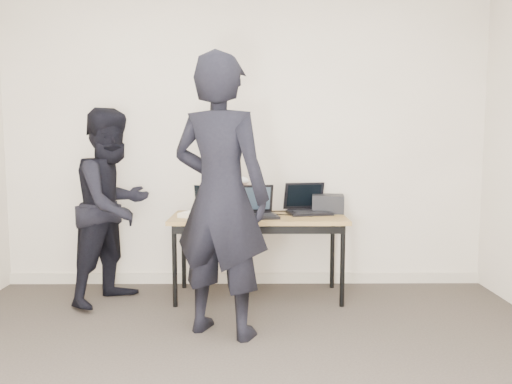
{
  "coord_description": "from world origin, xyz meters",
  "views": [
    {
      "loc": [
        0.07,
        -2.44,
        1.38
      ],
      "look_at": [
        0.1,
        1.6,
        0.95
      ],
      "focal_mm": 35.0,
      "sensor_mm": 36.0,
      "label": 1
    }
  ],
  "objects_px": {
    "laptop_center": "(256,210)",
    "laptop_right": "(307,206)",
    "person_typist": "(220,197)",
    "laptop_beige": "(205,210)",
    "equipment_box": "(328,204)",
    "leather_satchel": "(238,198)",
    "desk": "(258,223)",
    "person_observer": "(113,206)"
  },
  "relations": [
    {
      "from": "laptop_center",
      "to": "laptop_right",
      "type": "bearing_deg",
      "value": 13.12
    },
    {
      "from": "laptop_center",
      "to": "person_typist",
      "type": "bearing_deg",
      "value": -118.54
    },
    {
      "from": "laptop_beige",
      "to": "person_typist",
      "type": "bearing_deg",
      "value": -57.66
    },
    {
      "from": "equipment_box",
      "to": "person_typist",
      "type": "bearing_deg",
      "value": -131.69
    },
    {
      "from": "laptop_beige",
      "to": "leather_satchel",
      "type": "distance_m",
      "value": 0.37
    },
    {
      "from": "desk",
      "to": "leather_satchel",
      "type": "distance_m",
      "value": 0.34
    },
    {
      "from": "person_typist",
      "to": "equipment_box",
      "type": "bearing_deg",
      "value": -108.08
    },
    {
      "from": "laptop_beige",
      "to": "desk",
      "type": "bearing_deg",
      "value": 18.31
    },
    {
      "from": "laptop_beige",
      "to": "equipment_box",
      "type": "distance_m",
      "value": 1.11
    },
    {
      "from": "desk",
      "to": "laptop_right",
      "type": "xyz_separation_m",
      "value": [
        0.44,
        0.16,
        0.12
      ]
    },
    {
      "from": "desk",
      "to": "person_observer",
      "type": "bearing_deg",
      "value": -175.62
    },
    {
      "from": "desk",
      "to": "laptop_center",
      "type": "bearing_deg",
      "value": -117.06
    },
    {
      "from": "laptop_right",
      "to": "person_observer",
      "type": "height_order",
      "value": "person_observer"
    },
    {
      "from": "laptop_beige",
      "to": "equipment_box",
      "type": "xyz_separation_m",
      "value": [
        1.09,
        0.18,
        0.03
      ]
    },
    {
      "from": "laptop_beige",
      "to": "laptop_center",
      "type": "bearing_deg",
      "value": 12.28
    },
    {
      "from": "person_observer",
      "to": "leather_satchel",
      "type": "bearing_deg",
      "value": -44.42
    },
    {
      "from": "leather_satchel",
      "to": "person_observer",
      "type": "height_order",
      "value": "person_observer"
    },
    {
      "from": "person_typist",
      "to": "desk",
      "type": "bearing_deg",
      "value": -84.8
    },
    {
      "from": "laptop_center",
      "to": "person_typist",
      "type": "relative_size",
      "value": 0.2
    },
    {
      "from": "desk",
      "to": "laptop_beige",
      "type": "xyz_separation_m",
      "value": [
        -0.46,
        0.01,
        0.11
      ]
    },
    {
      "from": "leather_satchel",
      "to": "equipment_box",
      "type": "height_order",
      "value": "leather_satchel"
    },
    {
      "from": "laptop_beige",
      "to": "laptop_center",
      "type": "relative_size",
      "value": 1.08
    },
    {
      "from": "laptop_center",
      "to": "leather_satchel",
      "type": "bearing_deg",
      "value": 108.88
    },
    {
      "from": "laptop_right",
      "to": "laptop_center",
      "type": "bearing_deg",
      "value": -167.18
    },
    {
      "from": "laptop_beige",
      "to": "person_typist",
      "type": "xyz_separation_m",
      "value": [
        0.19,
        -0.83,
        0.21
      ]
    },
    {
      "from": "person_observer",
      "to": "laptop_center",
      "type": "bearing_deg",
      "value": -59.24
    },
    {
      "from": "laptop_beige",
      "to": "laptop_right",
      "type": "bearing_deg",
      "value": 28.82
    },
    {
      "from": "person_observer",
      "to": "laptop_beige",
      "type": "bearing_deg",
      "value": -53.88
    },
    {
      "from": "laptop_beige",
      "to": "person_observer",
      "type": "distance_m",
      "value": 0.77
    },
    {
      "from": "desk",
      "to": "laptop_right",
      "type": "height_order",
      "value": "laptop_right"
    },
    {
      "from": "desk",
      "to": "laptop_beige",
      "type": "relative_size",
      "value": 3.49
    },
    {
      "from": "person_typist",
      "to": "laptop_center",
      "type": "bearing_deg",
      "value": -84.24
    },
    {
      "from": "laptop_right",
      "to": "person_typist",
      "type": "relative_size",
      "value": 0.22
    },
    {
      "from": "desk",
      "to": "laptop_right",
      "type": "relative_size",
      "value": 3.53
    },
    {
      "from": "leather_satchel",
      "to": "person_typist",
      "type": "height_order",
      "value": "person_typist"
    },
    {
      "from": "laptop_beige",
      "to": "equipment_box",
      "type": "bearing_deg",
      "value": 28.93
    },
    {
      "from": "laptop_beige",
      "to": "person_observer",
      "type": "bearing_deg",
      "value": -153.09
    },
    {
      "from": "person_observer",
      "to": "person_typist",
      "type": "bearing_deg",
      "value": -98.97
    },
    {
      "from": "equipment_box",
      "to": "person_typist",
      "type": "height_order",
      "value": "person_typist"
    },
    {
      "from": "laptop_beige",
      "to": "laptop_right",
      "type": "distance_m",
      "value": 0.92
    },
    {
      "from": "desk",
      "to": "person_typist",
      "type": "relative_size",
      "value": 0.77
    },
    {
      "from": "desk",
      "to": "leather_satchel",
      "type": "height_order",
      "value": "leather_satchel"
    }
  ]
}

